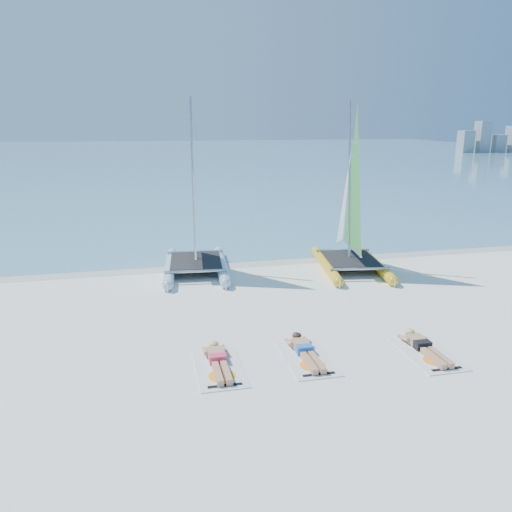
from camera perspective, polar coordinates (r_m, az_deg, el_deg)
The scene contains 12 objects.
ground at distance 13.57m, azimuth 4.37°, elevation -6.87°, with size 140.00×140.00×0.00m, color white.
sea at distance 75.27m, azimuth -9.94°, elevation 11.15°, with size 140.00×115.00×0.01m, color #71A9BD.
wet_sand_strip at distance 18.62m, azimuth -0.54°, elevation -0.64°, with size 140.00×1.40×0.01m, color beige.
distant_skyline at distance 93.74m, azimuth 25.77°, elevation 11.85°, with size 14.00×2.00×5.00m.
catamaran_blue at distance 17.23m, azimuth -7.06°, elevation 4.15°, with size 2.53×4.64×6.09m.
catamaran_yellow at distance 18.01m, azimuth 10.65°, elevation 4.72°, with size 2.74×4.82×6.00m.
towel_a at distance 10.88m, azimuth -4.20°, elevation -12.68°, with size 1.00×1.85×0.02m, color white.
sunbather_a at distance 11.00m, azimuth -4.36°, elevation -11.72°, with size 0.37×1.73×0.26m.
towel_b at distance 11.32m, azimuth 5.91°, elevation -11.57°, with size 1.00×1.85×0.02m, color white.
sunbather_b at distance 11.43m, azimuth 5.61°, elevation -10.66°, with size 0.37×1.73×0.26m.
towel_c at distance 12.10m, azimuth 19.01°, elevation -10.52°, with size 1.00×1.85×0.02m, color white.
sunbather_c at distance 12.20m, azimuth 18.59°, elevation -9.69°, with size 0.37×1.73×0.26m.
Camera 1 is at (-3.74, -12.01, 5.10)m, focal length 35.00 mm.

